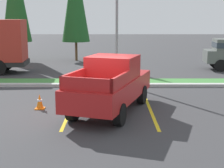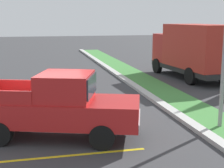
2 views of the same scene
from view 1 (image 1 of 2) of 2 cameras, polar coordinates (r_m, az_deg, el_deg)
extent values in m
plane|color=#38383A|center=(12.75, -2.97, -4.94)|extent=(120.00, 120.00, 0.00)
cube|color=yellow|center=(13.11, -6.92, -4.54)|extent=(0.12, 4.80, 0.01)
cube|color=yellow|center=(13.09, 6.71, -4.55)|extent=(0.12, 4.80, 0.01)
cube|color=#B2B2AD|center=(17.59, -2.10, -0.18)|extent=(56.00, 0.40, 0.15)
cube|color=#42843D|center=(18.68, -1.97, 0.35)|extent=(56.00, 1.80, 0.06)
cylinder|color=black|center=(14.61, -1.29, -1.30)|extent=(0.51, 0.81, 0.76)
cylinder|color=black|center=(14.13, 5.20, -1.78)|extent=(0.51, 0.81, 0.76)
cylinder|color=black|center=(11.83, -6.46, -4.37)|extent=(0.51, 0.81, 0.76)
cylinder|color=black|center=(11.24, 1.44, -5.15)|extent=(0.51, 0.81, 0.76)
cube|color=red|center=(12.80, -0.11, -0.80)|extent=(3.46, 5.53, 0.76)
cube|color=red|center=(12.94, 0.32, 2.93)|extent=(2.18, 2.08, 0.84)
cube|color=#2D3842|center=(13.70, 1.41, 3.60)|extent=(1.55, 0.57, 0.63)
cube|color=red|center=(11.68, -6.37, 0.96)|extent=(0.70, 1.83, 0.44)
cube|color=red|center=(11.07, 1.62, 0.46)|extent=(0.70, 1.83, 0.44)
cube|color=red|center=(10.53, -4.26, -0.12)|extent=(1.74, 0.67, 0.44)
cube|color=silver|center=(15.23, 3.00, 0.20)|extent=(1.76, 0.73, 0.28)
cylinder|color=black|center=(24.09, -17.28, 3.44)|extent=(1.02, 0.38, 1.00)
cylinder|color=black|center=(25.19, 17.15, 3.54)|extent=(0.82, 0.33, 0.80)
cylinder|color=black|center=(23.55, 17.99, 2.98)|extent=(0.82, 0.33, 0.80)
cylinder|color=gray|center=(18.14, 0.98, 9.74)|extent=(0.14, 0.14, 6.16)
cylinder|color=brown|center=(28.57, -15.38, 5.30)|extent=(0.20, 0.20, 1.61)
cylinder|color=brown|center=(28.25, -5.87, 5.54)|extent=(0.20, 0.20, 1.58)
cube|color=orange|center=(13.62, -11.88, -4.04)|extent=(0.36, 0.36, 0.04)
cone|color=orange|center=(13.54, -11.93, -2.81)|extent=(0.28, 0.28, 0.56)
cylinder|color=white|center=(13.54, -11.94, -2.70)|extent=(0.19, 0.19, 0.07)
camera|label=2|loc=(15.70, 41.51, 9.34)|focal=53.21mm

